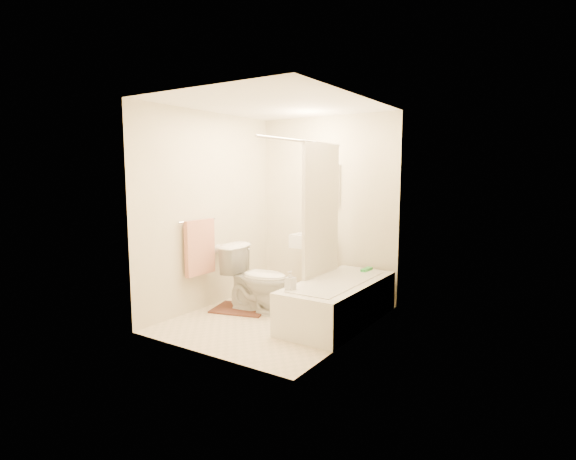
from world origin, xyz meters
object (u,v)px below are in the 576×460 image
Objects in this scene: sink at (312,264)px; bathtub at (338,302)px; bath_mat at (241,309)px; soap_bottle at (291,281)px; toilet at (257,279)px.

sink reaches higher than bathtub.
soap_bottle reaches higher than bath_mat.
sink is 4.76× the size of soap_bottle.
soap_bottle is (-0.25, -0.60, 0.33)m from bathtub.
bathtub is 1.24m from bath_mat.
toilet reaches higher than bathtub.
soap_bottle is at bearing -124.28° from toilet.
bathtub is (0.71, -0.65, -0.24)m from sink.
soap_bottle is at bearing -112.83° from bathtub.
toilet is 0.90m from sink.
bathtub is 8.24× the size of soap_bottle.
toilet is 1.25× the size of bath_mat.
sink is at bearing -24.07° from toilet.
sink is at bearing 137.66° from bathtub.
soap_bottle is at bearing -71.99° from sink.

